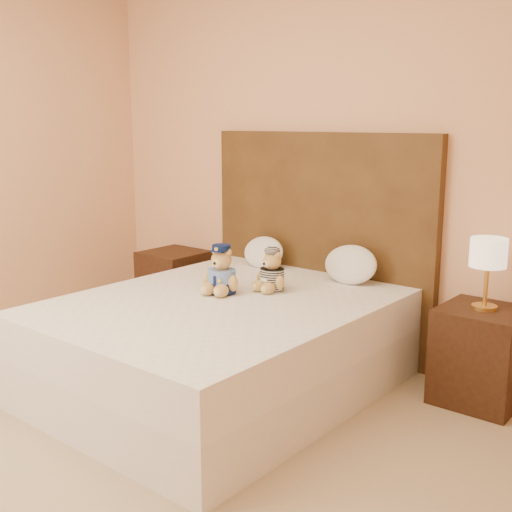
{
  "coord_description": "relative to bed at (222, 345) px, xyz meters",
  "views": [
    {
      "loc": [
        2.45,
        -1.46,
        1.58
      ],
      "look_at": [
        0.06,
        1.45,
        0.78
      ],
      "focal_mm": 45.0,
      "sensor_mm": 36.0,
      "label": 1
    }
  ],
  "objects": [
    {
      "name": "ground",
      "position": [
        0.0,
        -1.2,
        -0.28
      ],
      "size": [
        4.0,
        4.5,
        0.0
      ],
      "primitive_type": "cube",
      "color": "tan",
      "rests_on": "ground"
    },
    {
      "name": "room_walls",
      "position": [
        0.0,
        -0.74,
        1.53
      ],
      "size": [
        4.04,
        4.52,
        2.72
      ],
      "color": "#E0A57A",
      "rests_on": "ground"
    },
    {
      "name": "bed",
      "position": [
        0.0,
        0.0,
        0.0
      ],
      "size": [
        1.6,
        2.0,
        0.55
      ],
      "color": "white",
      "rests_on": "ground"
    },
    {
      "name": "headboard",
      "position": [
        0.0,
        1.01,
        0.47
      ],
      "size": [
        1.75,
        0.08,
        1.5
      ],
      "primitive_type": "cube",
      "color": "#523718",
      "rests_on": "ground"
    },
    {
      "name": "nightstand_left",
      "position": [
        -1.25,
        0.8,
        -0.0
      ],
      "size": [
        0.45,
        0.45,
        0.55
      ],
      "primitive_type": "cube",
      "color": "#371E11",
      "rests_on": "ground"
    },
    {
      "name": "nightstand_right",
      "position": [
        1.25,
        0.8,
        -0.0
      ],
      "size": [
        0.45,
        0.45,
        0.55
      ],
      "primitive_type": "cube",
      "color": "#371E11",
      "rests_on": "ground"
    },
    {
      "name": "lamp",
      "position": [
        1.25,
        0.8,
        0.57
      ],
      "size": [
        0.2,
        0.2,
        0.4
      ],
      "color": "gold",
      "rests_on": "nightstand_right"
    },
    {
      "name": "teddy_police",
      "position": [
        -0.1,
        0.11,
        0.42
      ],
      "size": [
        0.3,
        0.29,
        0.29
      ],
      "primitive_type": null,
      "rotation": [
        0.0,
        0.0,
        0.19
      ],
      "color": "#AB7C42",
      "rests_on": "bed"
    },
    {
      "name": "teddy_prisoner",
      "position": [
        0.1,
        0.36,
        0.4
      ],
      "size": [
        0.26,
        0.25,
        0.26
      ],
      "primitive_type": null,
      "rotation": [
        0.0,
        0.0,
        -0.13
      ],
      "color": "#AB7C42",
      "rests_on": "bed"
    },
    {
      "name": "pillow_left",
      "position": [
        -0.35,
        0.83,
        0.39
      ],
      "size": [
        0.33,
        0.22,
        0.24
      ],
      "primitive_type": "ellipsoid",
      "color": "white",
      "rests_on": "bed"
    },
    {
      "name": "pillow_right",
      "position": [
        0.37,
        0.83,
        0.41
      ],
      "size": [
        0.37,
        0.24,
        0.26
      ],
      "primitive_type": "ellipsoid",
      "color": "white",
      "rests_on": "bed"
    }
  ]
}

